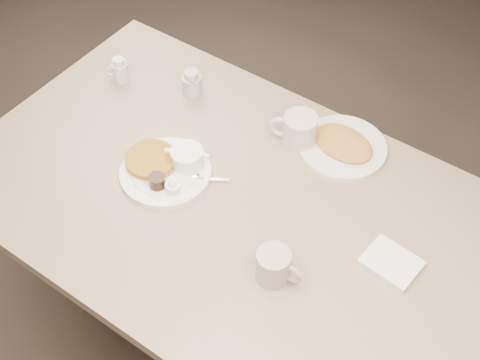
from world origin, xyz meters
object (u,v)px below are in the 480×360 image
Objects in this scene: diner_table at (236,239)px; hash_plate at (343,146)px; main_plate at (168,167)px; creamer_right at (192,83)px; coffee_mug_near at (274,266)px; coffee_mug_far at (298,131)px; creamer_left at (120,70)px.

hash_plate is at bearing 67.53° from diner_table.
hash_plate reaches higher than diner_table.
main_plate is 0.49m from hash_plate.
main_plate reaches higher than diner_table.
main_plate is 0.33m from creamer_right.
coffee_mug_near is 0.70m from creamer_right.
diner_table is at bearing 147.18° from coffee_mug_near.
coffee_mug_far reaches higher than creamer_left.
coffee_mug_far reaches higher than coffee_mug_near.
coffee_mug_far is at bearing 7.94° from creamer_left.
hash_plate is (0.35, 0.35, -0.01)m from main_plate.
creamer_left is at bearing -159.13° from creamer_right.
diner_table is 0.33m from coffee_mug_near.
hash_plate is at bearing 98.73° from coffee_mug_near.
hash_plate is (0.49, 0.05, -0.02)m from creamer_right.
main_plate is at bearing -63.72° from creamer_right.
diner_table is 12.29× the size of coffee_mug_near.
main_plate is 2.71× the size of coffee_mug_near.
diner_table is at bearing 5.70° from main_plate.
diner_table is 10.16× the size of coffee_mug_far.
main_plate is 2.24× the size of coffee_mug_far.
coffee_mug_far is (0.23, 0.30, 0.03)m from main_plate.
coffee_mug_near is 0.47m from hash_plate.
creamer_left is at bearing -172.06° from coffee_mug_far.
creamer_right is (-0.38, -0.00, -0.01)m from coffee_mug_far.
coffee_mug_near is 0.45m from coffee_mug_far.
coffee_mug_near is (0.21, -0.13, 0.22)m from diner_table.
main_plate is at bearing -127.89° from coffee_mug_far.
diner_table is at bearing -112.47° from hash_plate.
main_plate is (-0.21, -0.02, 0.19)m from diner_table.
coffee_mug_far reaches higher than creamer_right.
creamer_left is 0.72m from hash_plate.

